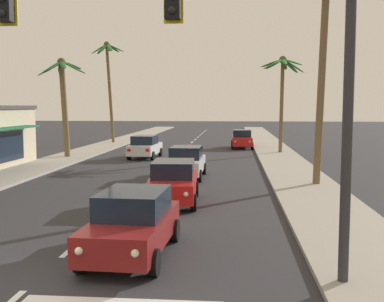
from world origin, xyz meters
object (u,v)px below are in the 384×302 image
at_px(palm_right_third, 282,78).
at_px(sedan_lead_at_stop_bar, 133,223).
at_px(sedan_third_in_queue, 173,182).
at_px(traffic_signal_mast, 185,34).
at_px(palm_left_third, 63,90).
at_px(sedan_oncoming_far, 145,147).
at_px(palm_right_second, 324,36).
at_px(sedan_parked_nearest_kerb, 242,139).
at_px(palm_left_farthest, 109,71).
at_px(sedan_fifth_in_queue, 186,162).

bearing_deg(palm_right_third, sedan_lead_at_stop_bar, -103.42).
distance_m(sedan_third_in_queue, palm_right_third, 21.70).
relative_size(traffic_signal_mast, palm_left_third, 1.50).
height_order(sedan_lead_at_stop_bar, sedan_oncoming_far, same).
bearing_deg(palm_right_second, traffic_signal_mast, -111.78).
bearing_deg(sedan_parked_nearest_kerb, palm_right_second, -80.64).
relative_size(sedan_lead_at_stop_bar, palm_left_farthest, 0.44).
bearing_deg(sedan_oncoming_far, sedan_third_in_queue, -75.59).
distance_m(sedan_oncoming_far, palm_right_second, 17.01).
xyz_separation_m(sedan_oncoming_far, palm_left_third, (-5.92, -0.66, 4.14)).
relative_size(sedan_fifth_in_queue, palm_right_third, 0.57).
height_order(sedan_third_in_queue, palm_left_third, palm_left_third).
bearing_deg(traffic_signal_mast, sedan_lead_at_stop_bar, 130.81).
xyz_separation_m(sedan_parked_nearest_kerb, palm_right_second, (3.40, -20.62, 6.28)).
distance_m(sedan_parked_nearest_kerb, palm_left_third, 16.88).
height_order(palm_left_farthest, palm_right_second, palm_left_farthest).
xyz_separation_m(sedan_lead_at_stop_bar, palm_left_third, (-9.87, 22.22, 4.14)).
bearing_deg(palm_left_farthest, sedan_parked_nearest_kerb, -17.33).
height_order(sedan_fifth_in_queue, sedan_parked_nearest_kerb, same).
distance_m(sedan_oncoming_far, palm_right_third, 12.26).
relative_size(traffic_signal_mast, sedan_lead_at_stop_bar, 2.45).
height_order(palm_left_farthest, palm_right_third, palm_left_farthest).
height_order(sedan_third_in_queue, sedan_fifth_in_queue, same).
height_order(traffic_signal_mast, sedan_fifth_in_queue, traffic_signal_mast).
relative_size(sedan_lead_at_stop_bar, palm_right_third, 0.58).
xyz_separation_m(traffic_signal_mast, sedan_third_in_queue, (-1.35, 8.53, -4.52)).
xyz_separation_m(sedan_lead_at_stop_bar, sedan_parked_nearest_kerb, (3.36, 31.86, 0.00)).
relative_size(sedan_third_in_queue, palm_left_farthest, 0.44).
xyz_separation_m(sedan_fifth_in_queue, sedan_oncoming_far, (-3.99, 9.40, 0.00)).
bearing_deg(traffic_signal_mast, sedan_oncoming_far, 102.55).
relative_size(palm_right_second, palm_right_third, 1.32).
bearing_deg(sedan_oncoming_far, palm_right_second, -47.39).
bearing_deg(sedan_parked_nearest_kerb, sedan_oncoming_far, -129.11).
xyz_separation_m(sedan_lead_at_stop_bar, sedan_oncoming_far, (-3.95, 22.88, 0.00)).
bearing_deg(sedan_fifth_in_queue, sedan_parked_nearest_kerb, 79.78).
xyz_separation_m(sedan_parked_nearest_kerb, palm_left_farthest, (-13.46, 4.20, 6.54)).
xyz_separation_m(sedan_lead_at_stop_bar, palm_left_farthest, (-10.10, 36.06, 6.54)).
xyz_separation_m(traffic_signal_mast, palm_left_third, (-11.41, 24.01, -0.37)).
height_order(sedan_oncoming_far, palm_right_second, palm_right_second).
distance_m(sedan_oncoming_far, palm_left_third, 7.26).
distance_m(sedan_lead_at_stop_bar, palm_right_third, 28.11).
xyz_separation_m(sedan_fifth_in_queue, palm_right_second, (6.71, -2.23, 6.28)).
bearing_deg(palm_left_third, palm_right_third, 15.95).
bearing_deg(sedan_oncoming_far, sedan_lead_at_stop_bar, -80.21).
bearing_deg(palm_left_third, palm_left_farthest, 90.95).
distance_m(sedan_oncoming_far, sedan_parked_nearest_kerb, 11.58).
distance_m(traffic_signal_mast, palm_left_farthest, 39.65).
distance_m(palm_left_farthest, palm_right_third, 18.94).
relative_size(sedan_oncoming_far, palm_right_third, 0.58).
bearing_deg(palm_right_second, palm_right_third, 91.26).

